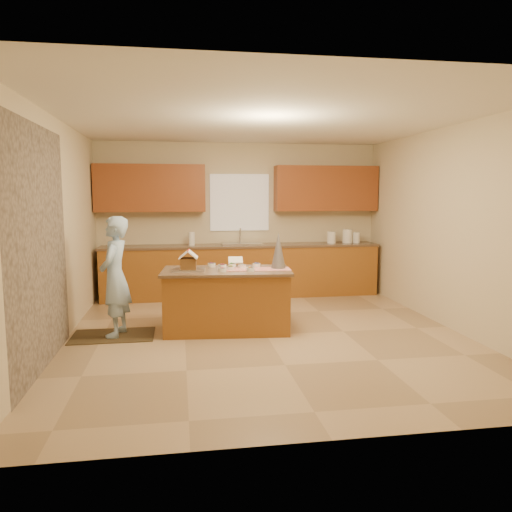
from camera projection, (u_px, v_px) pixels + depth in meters
name	position (u px, v px, depth m)	size (l,w,h in m)	color
floor	(266.00, 335.00, 6.27)	(5.50, 5.50, 0.00)	tan
ceiling	(267.00, 119.00, 5.93)	(5.50, 5.50, 0.00)	silver
wall_back	(239.00, 219.00, 8.80)	(5.50, 5.50, 0.00)	beige
wall_front	(336.00, 258.00, 3.41)	(5.50, 5.50, 0.00)	beige
wall_left	(56.00, 232.00, 5.71)	(5.50, 5.50, 0.00)	beige
wall_right	(451.00, 228.00, 6.49)	(5.50, 5.50, 0.00)	beige
stone_accent	(40.00, 248.00, 4.94)	(2.50, 2.50, 0.00)	gray
window_curtain	(240.00, 203.00, 8.73)	(1.05, 0.03, 1.00)	white
back_counter_base	(242.00, 272.00, 8.62)	(4.80, 0.60, 0.88)	brown
back_counter_top	(242.00, 246.00, 8.56)	(4.85, 0.63, 0.04)	brown
upper_cabinet_left	(150.00, 188.00, 8.31)	(1.85, 0.35, 0.80)	brown
upper_cabinet_right	(326.00, 189.00, 8.79)	(1.85, 0.35, 0.80)	brown
sink	(242.00, 246.00, 8.56)	(0.70, 0.45, 0.12)	silver
faucet	(240.00, 236.00, 8.71)	(0.03, 0.03, 0.28)	silver
island_base	(227.00, 301.00, 6.44)	(1.59, 0.80, 0.78)	brown
island_top	(226.00, 271.00, 6.39)	(1.67, 0.87, 0.04)	brown
table_runner	(257.00, 269.00, 6.42)	(0.89, 0.32, 0.01)	red
baking_tray	(189.00, 270.00, 6.31)	(0.41, 0.30, 0.02)	silver
cookbook	(236.00, 260.00, 6.72)	(0.19, 0.02, 0.16)	white
tinsel_tree	(278.00, 250.00, 6.45)	(0.19, 0.19, 0.49)	silver
rug	(113.00, 336.00, 6.22)	(1.03, 0.67, 0.01)	black
boy	(115.00, 276.00, 6.13)	(0.55, 0.36, 1.51)	#A4C7EA
canister_a	(331.00, 237.00, 8.80)	(0.15, 0.15, 0.21)	white
canister_b	(347.00, 236.00, 8.84)	(0.17, 0.17, 0.25)	white
canister_c	(356.00, 238.00, 8.87)	(0.13, 0.13, 0.19)	white
paper_towel	(192.00, 239.00, 8.41)	(0.11, 0.11, 0.23)	white
gingerbread_house	(188.00, 262.00, 6.29)	(0.26, 0.27, 0.25)	brown
candy_bowls	(233.00, 267.00, 6.46)	(0.71, 0.59, 0.05)	#EF7179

